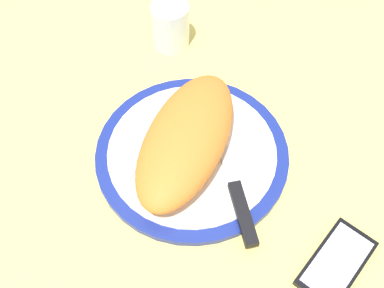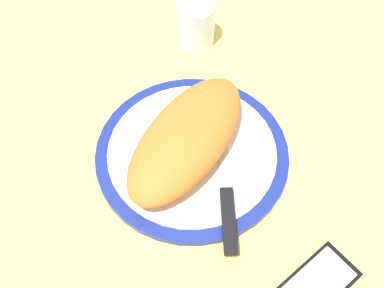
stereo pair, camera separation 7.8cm
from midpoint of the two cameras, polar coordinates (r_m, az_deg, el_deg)
The scene contains 7 objects.
ground_plane at distance 81.90cm, azimuth 2.71°, elevation -2.17°, with size 150.00×150.00×3.00cm, color #EACC60.
plate at distance 80.00cm, azimuth 2.77°, elevation -1.33°, with size 31.35×31.35×1.56cm.
calzone at distance 76.86cm, azimuth 2.30°, elevation 0.62°, with size 29.27×18.07×6.47cm.
fork at distance 80.44cm, azimuth -2.81°, elevation 0.46°, with size 17.72×5.78×0.40cm.
knife at distance 74.67cm, azimuth 7.06°, elevation -6.86°, with size 23.12×10.00×1.20cm.
smartphone at distance 73.82cm, azimuth 17.03°, elevation -15.74°, with size 14.25×12.18×1.16cm.
water_glass at distance 94.69cm, azimuth 2.85°, elevation 13.28°, with size 7.04×7.04×8.80cm.
Camera 2 is at (41.04, 13.76, 68.14)cm, focal length 46.17 mm.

